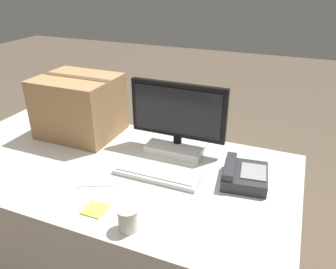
{
  "coord_description": "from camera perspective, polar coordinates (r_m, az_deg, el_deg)",
  "views": [
    {
      "loc": [
        0.79,
        -1.16,
        1.57
      ],
      "look_at": [
        0.26,
        0.13,
        0.87
      ],
      "focal_mm": 35.0,
      "sensor_mm": 36.0,
      "label": 1
    }
  ],
  "objects": [
    {
      "name": "keyboard",
      "position": [
        1.52,
        -1.9,
        -6.78
      ],
      "size": [
        0.41,
        0.15,
        0.03
      ],
      "rotation": [
        0.0,
        0.0,
        -0.0
      ],
      "color": "silver",
      "rests_on": "office_desk"
    },
    {
      "name": "ground_plane",
      "position": [
        2.11,
        -8.68,
        -21.98
      ],
      "size": [
        12.0,
        12.0,
        0.0
      ],
      "primitive_type": "plane",
      "color": "brown"
    },
    {
      "name": "desk_phone",
      "position": [
        1.51,
        13.01,
        -6.91
      ],
      "size": [
        0.22,
        0.24,
        0.08
      ],
      "rotation": [
        0.0,
        0.0,
        0.12
      ],
      "color": "#2D2D33",
      "rests_on": "office_desk"
    },
    {
      "name": "monitor",
      "position": [
        1.68,
        1.69,
        1.94
      ],
      "size": [
        0.5,
        0.22,
        0.36
      ],
      "color": "white",
      "rests_on": "office_desk"
    },
    {
      "name": "sticky_note_pad",
      "position": [
        1.36,
        -12.62,
        -12.59
      ],
      "size": [
        0.09,
        0.09,
        0.01
      ],
      "color": "#E5DB4C",
      "rests_on": "office_desk"
    },
    {
      "name": "paper_cup_right",
      "position": [
        1.23,
        -7.0,
        -14.38
      ],
      "size": [
        0.08,
        0.08,
        0.09
      ],
      "color": "white",
      "rests_on": "office_desk"
    },
    {
      "name": "spoon",
      "position": [
        1.49,
        -11.6,
        -8.71
      ],
      "size": [
        0.15,
        0.09,
        0.0
      ],
      "rotation": [
        0.0,
        0.0,
        0.47
      ],
      "color": "silver",
      "rests_on": "office_desk"
    },
    {
      "name": "cardboard_box",
      "position": [
        1.92,
        -15.19,
        4.8
      ],
      "size": [
        0.42,
        0.35,
        0.34
      ],
      "rotation": [
        0.0,
        0.0,
        -0.01
      ],
      "color": "#9E754C",
      "rests_on": "office_desk"
    },
    {
      "name": "office_desk",
      "position": [
        1.86,
        -9.46,
        -14.57
      ],
      "size": [
        1.8,
        0.9,
        0.72
      ],
      "color": "beige",
      "rests_on": "ground_plane"
    }
  ]
}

